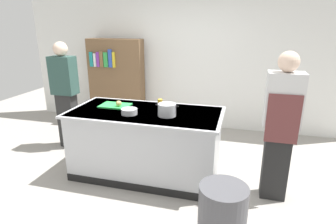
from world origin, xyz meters
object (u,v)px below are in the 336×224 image
at_px(onion, 119,103).
at_px(trash_bin, 222,216).
at_px(juice_cup, 160,103).
at_px(stock_pot, 167,110).
at_px(bookshelf, 117,82).
at_px(person_guest, 65,93).
at_px(person_chef, 280,125).
at_px(mixing_bowl, 129,111).

height_order(onion, trash_bin, onion).
bearing_deg(juice_cup, onion, -158.43).
distance_m(stock_pot, bookshelf, 2.46).
xyz_separation_m(trash_bin, person_guest, (-2.65, 1.58, 0.61)).
bearing_deg(person_guest, bookshelf, 148.37).
xyz_separation_m(person_chef, person_guest, (-3.18, 0.65, -0.00)).
xyz_separation_m(mixing_bowl, person_chef, (1.78, 0.05, -0.02)).
bearing_deg(person_chef, person_guest, 69.57).
distance_m(juice_cup, person_guest, 1.69).
relative_size(onion, mixing_bowl, 0.38).
relative_size(mixing_bowl, bookshelf, 0.12).
bearing_deg(bookshelf, juice_cup, -48.10).
bearing_deg(mixing_bowl, person_chef, 1.61).
bearing_deg(juice_cup, person_guest, 170.98).
bearing_deg(mixing_bowl, onion, 137.60).
bearing_deg(person_chef, stock_pot, 80.51).
height_order(juice_cup, bookshelf, bookshelf).
relative_size(stock_pot, bookshelf, 0.17).
bearing_deg(mixing_bowl, stock_pot, 7.57).
bearing_deg(trash_bin, onion, 143.61).
xyz_separation_m(stock_pot, bookshelf, (-1.57, 1.90, -0.12)).
distance_m(mixing_bowl, person_guest, 1.56).
bearing_deg(mixing_bowl, person_guest, 153.50).
bearing_deg(stock_pot, mixing_bowl, -172.43).
relative_size(person_guest, bookshelf, 1.01).
distance_m(stock_pot, juice_cup, 0.42).
bearing_deg(juice_cup, person_chef, -14.19).
xyz_separation_m(stock_pot, person_guest, (-1.87, 0.63, -0.07)).
distance_m(trash_bin, person_guest, 3.15).
distance_m(trash_bin, bookshelf, 3.73).
distance_m(juice_cup, person_chef, 1.56).
height_order(stock_pot, mixing_bowl, stock_pot).
xyz_separation_m(stock_pot, juice_cup, (-0.20, 0.37, -0.03)).
xyz_separation_m(onion, juice_cup, (0.52, 0.21, -0.01)).
relative_size(onion, person_chef, 0.05).
height_order(onion, person_guest, person_guest).
height_order(stock_pot, trash_bin, stock_pot).
bearing_deg(person_chef, bookshelf, 47.52).
xyz_separation_m(stock_pot, trash_bin, (0.78, -0.94, -0.67)).
bearing_deg(onion, mixing_bowl, -42.40).
height_order(person_chef, bookshelf, person_chef).
relative_size(trash_bin, bookshelf, 0.36).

